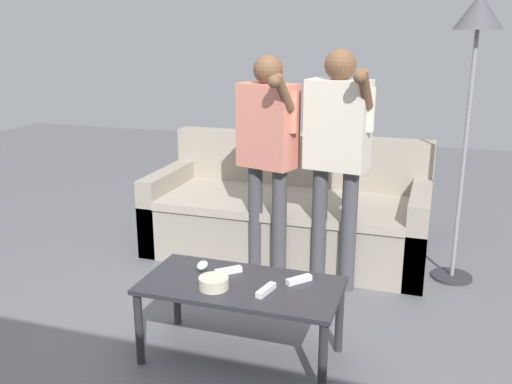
% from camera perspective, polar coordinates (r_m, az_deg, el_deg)
% --- Properties ---
extents(ground_plane, '(12.00, 12.00, 0.00)m').
position_cam_1_polar(ground_plane, '(3.41, -4.82, -13.71)').
color(ground_plane, slate).
extents(couch, '(2.11, 0.95, 0.87)m').
position_cam_1_polar(couch, '(4.43, 3.33, -2.30)').
color(couch, '#9E9384').
rests_on(couch, ground).
extents(coffee_table, '(1.03, 0.51, 0.43)m').
position_cam_1_polar(coffee_table, '(2.98, -1.53, -10.15)').
color(coffee_table, '#2D2D33').
rests_on(coffee_table, ground).
extents(snack_bowl, '(0.15, 0.15, 0.06)m').
position_cam_1_polar(snack_bowl, '(2.90, -4.30, -9.13)').
color(snack_bowl, beige).
rests_on(snack_bowl, coffee_table).
extents(game_remote_nunchuk, '(0.06, 0.09, 0.05)m').
position_cam_1_polar(game_remote_nunchuk, '(3.12, -5.43, -7.38)').
color(game_remote_nunchuk, white).
rests_on(game_remote_nunchuk, coffee_table).
extents(floor_lamp, '(0.30, 0.30, 1.91)m').
position_cam_1_polar(floor_lamp, '(3.93, 21.34, 14.08)').
color(floor_lamp, '#2D2D33').
rests_on(floor_lamp, ground).
extents(player_right, '(0.46, 0.42, 1.58)m').
position_cam_1_polar(player_right, '(3.65, 8.18, 4.90)').
color(player_right, '#47474C').
rests_on(player_right, ground).
extents(player_center, '(0.43, 0.45, 1.54)m').
position_cam_1_polar(player_center, '(3.76, 1.16, 4.99)').
color(player_center, '#47474C').
rests_on(player_center, ground).
extents(game_remote_wand_near, '(0.07, 0.15, 0.03)m').
position_cam_1_polar(game_remote_wand_near, '(2.85, 1.01, -9.86)').
color(game_remote_wand_near, white).
rests_on(game_remote_wand_near, coffee_table).
extents(game_remote_wand_far, '(0.13, 0.13, 0.03)m').
position_cam_1_polar(game_remote_wand_far, '(3.07, -2.81, -7.94)').
color(game_remote_wand_far, white).
rests_on(game_remote_wand_far, coffee_table).
extents(game_remote_wand_spare, '(0.12, 0.13, 0.03)m').
position_cam_1_polar(game_remote_wand_spare, '(2.97, 4.35, -8.81)').
color(game_remote_wand_spare, white).
rests_on(game_remote_wand_spare, coffee_table).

